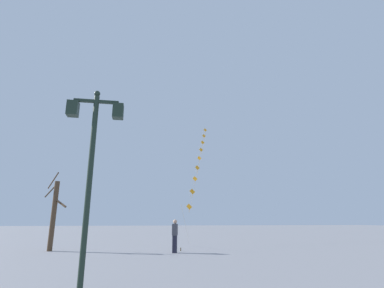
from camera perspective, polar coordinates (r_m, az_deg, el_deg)
name	(u,v)px	position (r m, az deg, el deg)	size (l,w,h in m)	color
ground_plane	(153,247)	(20.39, -7.58, -19.30)	(160.00, 160.00, 0.00)	gray
twin_lantern_lamp_post	(92,147)	(7.98, -18.93, -0.51)	(1.45, 0.28, 5.09)	#1E2D23
kite_train	(198,164)	(26.09, 1.20, -3.97)	(5.05, 15.08, 12.24)	brown
kite_flyer	(175,235)	(16.34, -3.38, -17.38)	(0.35, 0.63, 1.71)	#1E1E2D
bare_tree	(54,214)	(18.93, -25.47, -12.21)	(1.60, 1.68, 4.46)	#4C3826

